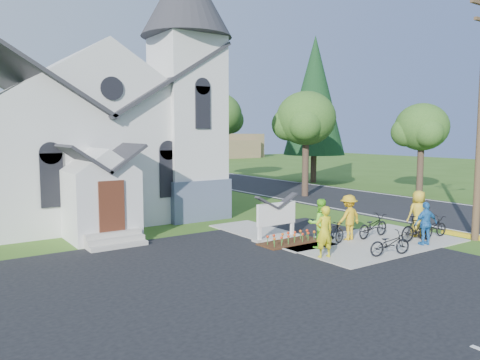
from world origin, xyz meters
TOP-DOWN VIEW (x-y plane):
  - ground at (0.00, 0.00)m, footprint 120.00×120.00m
  - parking_lot at (-7.00, -2.00)m, footprint 20.00×16.00m
  - road at (10.00, 15.00)m, footprint 8.00×90.00m
  - sidewalk at (1.50, 0.50)m, footprint 7.00×4.00m
  - church at (-5.48, 12.48)m, footprint 12.35×12.00m
  - church_sign at (-1.20, 3.20)m, footprint 2.20×0.40m
  - flower_bed at (-1.20, 2.30)m, footprint 2.60×1.10m
  - tree_road_near at (8.50, 12.00)m, footprint 4.00×4.00m
  - tree_road_mid at (9.00, 24.00)m, footprint 4.40×4.40m
  - tree_road_far at (15.50, 8.00)m, footprint 3.60×3.60m
  - conifer at (15.00, 18.00)m, footprint 5.20×5.20m
  - distant_hills at (3.36, 56.33)m, footprint 61.00×10.00m
  - cyclist_0 at (-1.70, -0.01)m, footprint 0.73×0.56m
  - bike_0 at (0.37, -1.14)m, footprint 1.71×0.95m
  - cyclist_1 at (-0.90, 1.03)m, footprint 1.10×1.01m
  - bike_1 at (-0.21, 1.01)m, footprint 1.54×0.70m
  - cyclist_2 at (2.75, -0.95)m, footprint 1.05×0.68m
  - bike_2 at (2.13, 1.04)m, footprint 1.84×0.75m
  - cyclist_3 at (1.00, 1.34)m, footprint 1.18×0.68m
  - bike_3 at (3.04, -0.40)m, footprint 1.78×0.72m
  - cyclist_4 at (3.85, 0.13)m, footprint 1.08×0.89m
  - bike_4 at (4.06, -0.38)m, footprint 1.72×0.72m

SIDE VIEW (x-z plane):
  - ground at x=0.00m, z-range 0.00..0.00m
  - parking_lot at x=-7.00m, z-range 0.00..0.02m
  - road at x=10.00m, z-range 0.00..0.02m
  - sidewalk at x=1.50m, z-range 0.00..0.05m
  - flower_bed at x=-1.20m, z-range 0.00..0.07m
  - bike_0 at x=0.37m, z-range 0.05..0.90m
  - bike_4 at x=4.06m, z-range 0.05..0.93m
  - bike_1 at x=-0.21m, z-range 0.05..0.94m
  - bike_2 at x=2.13m, z-range 0.05..0.99m
  - bike_3 at x=3.04m, z-range 0.05..1.09m
  - cyclist_2 at x=2.75m, z-range 0.05..1.71m
  - cyclist_0 at x=-1.70m, z-range 0.05..1.84m
  - cyclist_3 at x=1.00m, z-range 0.05..1.86m
  - cyclist_1 at x=-0.90m, z-range 0.05..1.89m
  - cyclist_4 at x=3.85m, z-range 0.05..1.96m
  - church_sign at x=-1.20m, z-range 0.18..1.88m
  - distant_hills at x=3.36m, z-range -0.63..4.97m
  - tree_road_far at x=15.50m, z-range 1.48..7.78m
  - tree_road_near at x=8.50m, z-range 1.68..8.73m
  - church at x=-5.48m, z-range -1.25..11.75m
  - tree_road_mid at x=9.00m, z-range 1.88..9.68m
  - conifer at x=15.00m, z-range 1.19..13.59m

